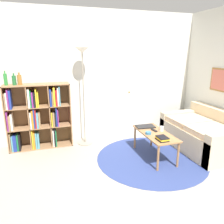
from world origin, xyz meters
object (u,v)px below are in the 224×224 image
Objects in this scene: floor_lamp at (83,70)px; bowl at (148,133)px; coffee_table at (155,136)px; bookshelf at (37,117)px; bottle_middle at (14,80)px; cup at (162,129)px; bottle_right at (20,80)px; bottle_left at (5,79)px; laptop at (145,126)px; couch at (203,134)px.

floor_lamp is 1.66m from bowl.
coffee_table is at bearing 10.24° from bowl.
bowl is at bearing -31.42° from bookshelf.
bottle_middle reaches higher than bookshelf.
cup reaches higher than coffee_table.
bookshelf is 0.74m from bottle_right.
coffee_table is 0.16m from bowl.
coffee_table is at bearing -23.93° from bottle_left.
coffee_table is 2.72× the size of laptop.
bottle_right reaches higher than bowl.
floor_lamp reaches higher than coffee_table.
laptop is at bearing -17.40° from bottle_left.
bottle_middle reaches higher than bowl.
bookshelf is at bearing 153.65° from cup.
floor_lamp is at bearing 147.72° from laptop.
bookshelf is at bearing 0.77° from bottle_left.
bottle_left is at bearing 163.58° from couch.
cup reaches higher than laptop.
bottle_middle reaches higher than cup.
bottle_middle is (-0.32, -0.01, 0.70)m from bookshelf.
laptop is at bearing -21.41° from bookshelf.
cup is (0.18, -0.28, 0.03)m from laptop.
bookshelf is 3.17m from couch.
cup is at bearing -179.73° from couch.
couch is (2.11, -0.92, -1.19)m from floor_lamp.
bottle_middle is (0.14, -0.01, -0.02)m from bottle_left.
bottle_left is at bearing 156.07° from coffee_table.
bottle_left is (-1.34, 0.10, -0.13)m from floor_lamp.
bottle_left reaches higher than couch.
couch is at bearing -18.87° from bookshelf.
cup is (0.14, 0.04, 0.10)m from coffee_table.
floor_lamp reaches higher than bottle_right.
coffee_table is at bearing -25.65° from bottle_right.
bottle_middle is at bearing 163.06° from couch.
bowl is 0.40× the size of bottle_left.
laptop is 4.13× the size of cup.
coffee_table is 0.33m from laptop.
bookshelf is 0.65× the size of floor_lamp.
bookshelf is 5.90× the size of bottle_middle.
bottle_right is (-3.22, 0.99, 1.04)m from couch.
couch is at bearing 3.26° from bowl.
bookshelf is at bearing 161.13° from couch.
coffee_table is 3.80× the size of bottle_left.
bookshelf reaches higher than bowl.
bowl reaches higher than coffee_table.
bottle_middle reaches higher than couch.
cup is at bearing -21.96° from bottle_left.
bottle_left is (-2.38, 1.06, 0.93)m from coffee_table.
bowl is at bearing -27.79° from bottle_right.
couch is at bearing 2.30° from coffee_table.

